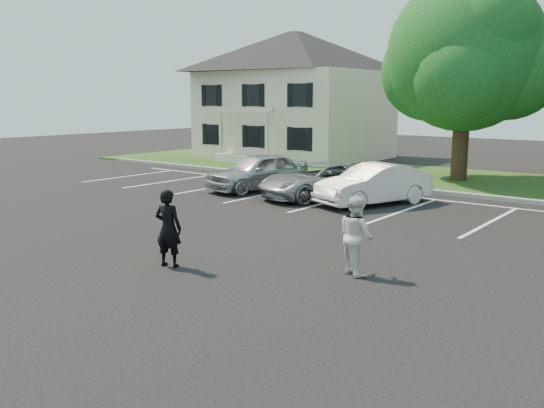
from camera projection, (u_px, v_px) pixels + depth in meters
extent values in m
plane|color=black|center=(244.00, 267.00, 12.58)|extent=(90.00, 90.00, 0.00)
cube|color=gray|center=(449.00, 193.00, 21.88)|extent=(40.00, 0.30, 0.15)
cube|color=#284E1B|center=(484.00, 182.00, 24.99)|extent=(44.00, 8.00, 0.08)
cube|color=white|center=(130.00, 176.00, 27.24)|extent=(0.12, 5.20, 0.01)
cube|color=white|center=(170.00, 181.00, 25.55)|extent=(0.12, 5.20, 0.01)
cube|color=white|center=(216.00, 187.00, 23.86)|extent=(0.12, 5.20, 0.01)
cube|color=white|center=(269.00, 194.00, 22.17)|extent=(0.12, 5.20, 0.01)
cube|color=white|center=(331.00, 202.00, 20.48)|extent=(0.12, 5.20, 0.01)
cube|color=white|center=(403.00, 211.00, 18.79)|extent=(0.12, 5.20, 0.01)
cube|color=white|center=(491.00, 222.00, 17.10)|extent=(0.12, 5.20, 0.01)
cube|color=white|center=(474.00, 204.00, 20.04)|extent=(34.00, 0.12, 0.01)
cube|color=beige|center=(295.00, 115.00, 35.49)|extent=(10.00, 8.00, 5.20)
pyramid|color=black|center=(295.00, 52.00, 34.80)|extent=(10.30, 8.24, 2.40)
cube|color=beige|center=(250.00, 159.00, 32.57)|extent=(4.00, 1.60, 0.50)
cylinder|color=beige|center=(221.00, 139.00, 32.94)|extent=(0.18, 0.18, 2.70)
cylinder|color=beige|center=(267.00, 141.00, 30.88)|extent=(0.18, 0.18, 2.70)
cube|color=beige|center=(243.00, 110.00, 31.61)|extent=(4.20, 0.25, 0.20)
cube|color=black|center=(253.00, 137.00, 32.56)|extent=(0.90, 0.06, 1.20)
cube|color=black|center=(253.00, 95.00, 32.15)|extent=(0.90, 0.06, 1.20)
cube|color=black|center=(245.00, 136.00, 32.96)|extent=(0.32, 0.05, 1.25)
cube|color=black|center=(262.00, 137.00, 32.17)|extent=(0.32, 0.05, 1.25)
cylinder|color=black|center=(460.00, 145.00, 25.18)|extent=(0.70, 0.70, 3.20)
sphere|color=#17491D|center=(466.00, 54.00, 24.47)|extent=(6.60, 6.60, 6.60)
sphere|color=#17491D|center=(508.00, 65.00, 24.14)|extent=(4.60, 4.60, 4.60)
sphere|color=#17491D|center=(430.00, 72.00, 25.94)|extent=(4.40, 4.40, 4.40)
sphere|color=#17491D|center=(461.00, 74.00, 23.23)|extent=(4.00, 4.00, 4.00)
sphere|color=#17491D|center=(465.00, 50.00, 26.02)|extent=(4.20, 4.20, 4.20)
sphere|color=#17491D|center=(489.00, 28.00, 22.89)|extent=(3.80, 3.80, 3.80)
imported|color=black|center=(168.00, 228.00, 12.46)|extent=(0.71, 0.57, 1.71)
imported|color=silver|center=(356.00, 235.00, 11.94)|extent=(1.00, 0.93, 1.66)
imported|color=#B5B5BA|center=(258.00, 172.00, 23.00)|extent=(2.66, 4.65, 1.49)
imported|color=#999BA0|center=(320.00, 180.00, 21.16)|extent=(3.73, 5.16, 1.30)
imported|color=white|center=(373.00, 185.00, 19.84)|extent=(2.91, 4.50, 1.40)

